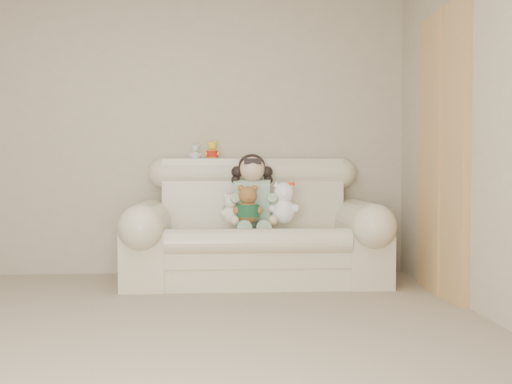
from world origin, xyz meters
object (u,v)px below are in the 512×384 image
Objects in this scene: seated_child at (252,192)px; white_cat at (284,198)px; sofa at (255,220)px; cream_teddy at (231,206)px; brown_teddy at (248,201)px.

seated_child is 1.65× the size of white_cat.
white_cat is at bearing -21.99° from sofa.
cream_teddy is (-0.18, -0.18, -0.11)m from seated_child.
white_cat is (0.25, -0.17, -0.05)m from seated_child.
sofa is 5.28× the size of white_cat.
white_cat reaches higher than brown_teddy.
cream_teddy is (-0.13, 0.06, -0.04)m from brown_teddy.
cream_teddy is at bearing -129.53° from seated_child.
brown_teddy is at bearing -28.73° from cream_teddy.
brown_teddy is 0.15m from cream_teddy.
sofa reaches higher than brown_teddy.
brown_teddy is at bearing -95.67° from seated_child.
seated_child is (-0.02, 0.08, 0.23)m from sofa.
seated_child is at bearing 76.77° from brown_teddy.
white_cat is 0.43m from cream_teddy.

